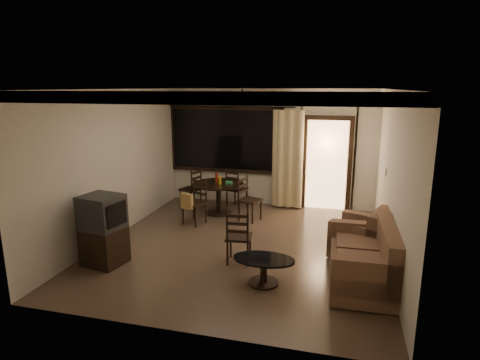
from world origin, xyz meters
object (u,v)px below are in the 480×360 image
(coffee_table, at_px, (264,267))
(dining_chair_south, at_px, (194,210))
(sofa, at_px, (366,261))
(dining_chair_west, at_px, (191,196))
(tv_cabinet, at_px, (103,230))
(dining_chair_north, at_px, (236,196))
(dining_table, at_px, (219,190))
(armchair, at_px, (362,237))
(dining_chair_east, at_px, (250,208))
(side_chair, at_px, (239,247))

(coffee_table, bearing_deg, dining_chair_south, 130.70)
(sofa, bearing_deg, dining_chair_west, 141.23)
(tv_cabinet, relative_size, coffee_table, 1.27)
(dining_chair_west, height_order, dining_chair_north, same)
(dining_table, height_order, dining_chair_south, dining_chair_south)
(armchair, bearing_deg, tv_cabinet, -141.47)
(dining_chair_west, bearing_deg, armchair, 83.11)
(dining_table, distance_m, sofa, 4.10)
(dining_chair_west, distance_m, dining_chair_north, 1.09)
(tv_cabinet, xyz_separation_m, coffee_table, (2.65, -0.03, -0.32))
(dining_chair_north, xyz_separation_m, coffee_table, (1.37, -3.61, -0.01))
(dining_chair_east, xyz_separation_m, armchair, (2.29, -1.38, 0.06))
(dining_chair_south, height_order, coffee_table, dining_chair_south)
(dining_chair_east, relative_size, tv_cabinet, 0.82)
(dining_chair_south, height_order, sofa, dining_chair_south)
(dining_chair_west, bearing_deg, dining_chair_east, 90.00)
(dining_chair_west, xyz_separation_m, dining_chair_north, (1.05, 0.28, 0.00))
(dining_chair_south, xyz_separation_m, armchair, (3.37, -0.86, 0.04))
(tv_cabinet, distance_m, coffee_table, 2.67)
(dining_table, distance_m, coffee_table, 3.48)
(dining_table, distance_m, dining_chair_east, 0.88)
(sofa, bearing_deg, tv_cabinet, -176.69)
(sofa, xyz_separation_m, armchair, (-0.02, 1.01, -0.01))
(sofa, height_order, armchair, sofa)
(coffee_table, bearing_deg, dining_chair_north, 110.79)
(dining_chair_south, bearing_deg, armchair, 5.56)
(dining_chair_west, bearing_deg, coffee_table, 55.92)
(sofa, relative_size, coffee_table, 1.85)
(dining_table, bearing_deg, coffee_table, -61.79)
(dining_table, distance_m, dining_chair_west, 0.88)
(dining_chair_east, xyz_separation_m, sofa, (2.31, -2.39, 0.07))
(dining_chair_north, height_order, sofa, dining_chair_north)
(dining_chair_south, distance_m, tv_cabinet, 2.34)
(dining_table, relative_size, dining_chair_south, 1.20)
(dining_table, bearing_deg, dining_chair_north, 64.65)
(dining_chair_west, xyz_separation_m, dining_chair_south, (0.50, -1.09, 0.02))
(dining_table, xyz_separation_m, dining_chair_south, (-0.29, -0.81, -0.26))
(dining_chair_north, distance_m, tv_cabinet, 3.81)
(dining_chair_west, height_order, coffee_table, dining_chair_west)
(dining_chair_west, distance_m, tv_cabinet, 3.32)
(dining_table, relative_size, tv_cabinet, 0.98)
(dining_chair_east, height_order, sofa, dining_chair_east)
(dining_chair_north, height_order, tv_cabinet, tv_cabinet)
(dining_chair_west, relative_size, coffee_table, 1.04)
(dining_table, xyz_separation_m, side_chair, (1.10, -2.43, -0.29))
(dining_chair_south, relative_size, armchair, 0.89)
(armchair, distance_m, coffee_table, 2.00)
(side_chair, bearing_deg, dining_chair_south, -55.52)
(dining_chair_south, bearing_deg, side_chair, -29.42)
(dining_chair_west, bearing_deg, dining_chair_north, 124.59)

